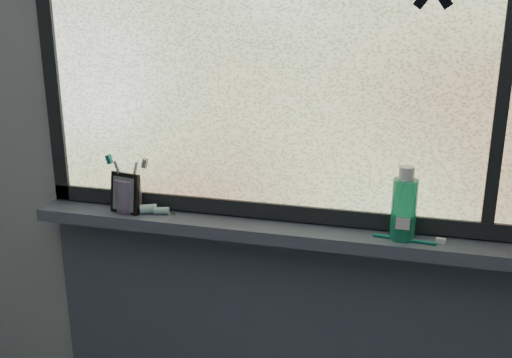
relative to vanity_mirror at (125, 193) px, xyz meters
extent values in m
cube|color=#9EA3A8|center=(0.51, 0.09, 0.16)|extent=(3.00, 0.01, 2.50)
cube|color=#464D5D|center=(0.51, 0.01, -0.09)|extent=(1.62, 0.14, 0.04)
cube|color=silver|center=(0.51, 0.07, 0.44)|extent=(1.50, 0.01, 1.00)
cube|color=black|center=(0.51, 0.06, -0.04)|extent=(1.60, 0.03, 0.05)
cube|color=black|center=(-0.27, 0.06, 0.44)|extent=(0.05, 0.03, 1.10)
cube|color=black|center=(1.11, 0.06, 0.44)|extent=(0.03, 0.03, 1.00)
cube|color=black|center=(0.00, 0.00, 0.00)|extent=(0.11, 0.07, 0.13)
cylinder|color=#C7A8DE|center=(0.01, 0.01, -0.01)|extent=(0.09, 0.09, 0.11)
cylinder|color=#21AF7C|center=(0.88, 0.01, 0.04)|extent=(0.09, 0.09, 0.18)
camera|label=1|loc=(0.87, -1.58, 0.58)|focal=40.00mm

